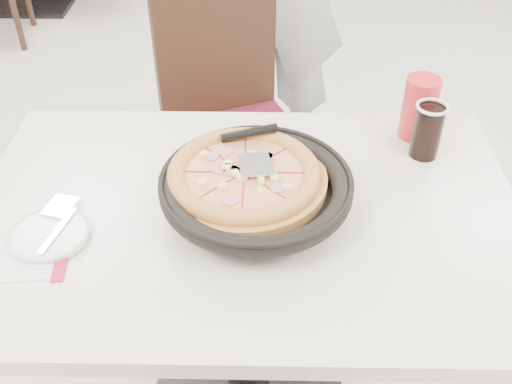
{
  "coord_description": "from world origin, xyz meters",
  "views": [
    {
      "loc": [
        -0.25,
        -1.49,
        1.6
      ],
      "look_at": [
        -0.27,
        -0.5,
        0.8
      ],
      "focal_mm": 42.0,
      "sensor_mm": 36.0,
      "label": 1
    }
  ],
  "objects_px": {
    "main_table": "(248,319)",
    "pizza_pan": "(256,195)",
    "side_plate": "(50,235)",
    "chair_far": "(237,136)",
    "cola_glass": "(427,132)",
    "pizza": "(244,180)",
    "red_cup": "(419,108)"
  },
  "relations": [
    {
      "from": "chair_far",
      "to": "pizza_pan",
      "type": "bearing_deg",
      "value": 72.86
    },
    {
      "from": "chair_far",
      "to": "side_plate",
      "type": "distance_m",
      "value": 0.92
    },
    {
      "from": "pizza_pan",
      "to": "pizza",
      "type": "bearing_deg",
      "value": 133.86
    },
    {
      "from": "pizza_pan",
      "to": "pizza",
      "type": "distance_m",
      "value": 0.04
    },
    {
      "from": "main_table",
      "to": "pizza_pan",
      "type": "height_order",
      "value": "pizza_pan"
    },
    {
      "from": "main_table",
      "to": "pizza",
      "type": "bearing_deg",
      "value": 101.23
    },
    {
      "from": "side_plate",
      "to": "cola_glass",
      "type": "height_order",
      "value": "cola_glass"
    },
    {
      "from": "pizza",
      "to": "side_plate",
      "type": "relative_size",
      "value": 2.21
    },
    {
      "from": "chair_far",
      "to": "red_cup",
      "type": "xyz_separation_m",
      "value": [
        0.47,
        -0.4,
        0.35
      ]
    },
    {
      "from": "main_table",
      "to": "side_plate",
      "type": "height_order",
      "value": "side_plate"
    },
    {
      "from": "main_table",
      "to": "red_cup",
      "type": "distance_m",
      "value": 0.69
    },
    {
      "from": "side_plate",
      "to": "pizza_pan",
      "type": "bearing_deg",
      "value": 12.89
    },
    {
      "from": "main_table",
      "to": "red_cup",
      "type": "height_order",
      "value": "red_cup"
    },
    {
      "from": "main_table",
      "to": "cola_glass",
      "type": "distance_m",
      "value": 0.65
    },
    {
      "from": "pizza_pan",
      "to": "red_cup",
      "type": "xyz_separation_m",
      "value": [
        0.4,
        0.3,
        0.04
      ]
    },
    {
      "from": "chair_far",
      "to": "red_cup",
      "type": "height_order",
      "value": "chair_far"
    },
    {
      "from": "main_table",
      "to": "side_plate",
      "type": "relative_size",
      "value": 7.42
    },
    {
      "from": "chair_far",
      "to": "cola_glass",
      "type": "relative_size",
      "value": 7.31
    },
    {
      "from": "pizza",
      "to": "cola_glass",
      "type": "distance_m",
      "value": 0.47
    },
    {
      "from": "main_table",
      "to": "red_cup",
      "type": "relative_size",
      "value": 7.5
    },
    {
      "from": "pizza",
      "to": "cola_glass",
      "type": "xyz_separation_m",
      "value": [
        0.43,
        0.19,
        0.0
      ]
    },
    {
      "from": "cola_glass",
      "to": "chair_far",
      "type": "bearing_deg",
      "value": 134.38
    },
    {
      "from": "cola_glass",
      "to": "red_cup",
      "type": "bearing_deg",
      "value": 93.32
    },
    {
      "from": "pizza",
      "to": "cola_glass",
      "type": "height_order",
      "value": "cola_glass"
    },
    {
      "from": "side_plate",
      "to": "cola_glass",
      "type": "bearing_deg",
      "value": 20.65
    },
    {
      "from": "pizza",
      "to": "side_plate",
      "type": "bearing_deg",
      "value": -162.68
    },
    {
      "from": "chair_far",
      "to": "side_plate",
      "type": "bearing_deg",
      "value": 43.33
    },
    {
      "from": "side_plate",
      "to": "cola_glass",
      "type": "xyz_separation_m",
      "value": [
        0.82,
        0.31,
        0.06
      ]
    },
    {
      "from": "chair_far",
      "to": "pizza",
      "type": "xyz_separation_m",
      "value": [
        0.05,
        -0.68,
        0.34
      ]
    },
    {
      "from": "chair_far",
      "to": "cola_glass",
      "type": "height_order",
      "value": "chair_far"
    },
    {
      "from": "chair_far",
      "to": "cola_glass",
      "type": "distance_m",
      "value": 0.76
    },
    {
      "from": "main_table",
      "to": "pizza_pan",
      "type": "xyz_separation_m",
      "value": [
        0.02,
        -0.0,
        0.42
      ]
    }
  ]
}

